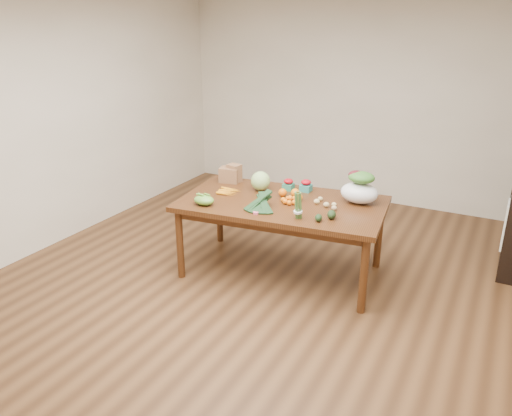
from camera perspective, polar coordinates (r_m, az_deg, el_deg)
The scene contains 24 objects.
floor at distance 4.69m, azimuth -0.29°, elevation -9.67°, with size 6.00×6.00×0.00m, color brown.
room_walls at distance 4.17m, azimuth -0.33°, elevation 6.51°, with size 5.02×6.02×2.70m.
dining_table at distance 4.90m, azimuth 2.93°, elevation -3.35°, with size 1.92×1.07×0.75m, color #4C2811.
dish_towel at distance 5.29m, azimuth 26.56°, elevation -1.72°, with size 0.02×0.28×0.45m, color white.
paper_bag at distance 5.29m, azimuth -3.04°, elevation 3.98°, with size 0.27×0.22×0.19m, color brown, non-canonical shape.
cabbage at distance 5.03m, azimuth 0.52°, elevation 3.11°, with size 0.19×0.19×0.19m, color #ADC672.
strawberry_basket_a at distance 5.07m, azimuth 3.72°, elevation 2.59°, with size 0.10×0.10×0.09m, color #B30B1C, non-canonical shape.
strawberry_basket_b at distance 5.04m, azimuth 5.72°, elevation 2.45°, with size 0.11×0.11×0.10m, color red, non-canonical shape.
orange_a at distance 4.87m, azimuth 3.06°, elevation 1.78°, with size 0.08×0.08×0.08m, color orange.
orange_b at distance 4.87m, azimuth 4.51°, elevation 1.74°, with size 0.09×0.09×0.09m, color orange.
orange_c at distance 4.77m, azimuth 4.94°, elevation 1.23°, with size 0.07×0.07×0.07m, color #EE5E0E.
mandarin_cluster at distance 4.70m, azimuth 3.92°, elevation 1.01°, with size 0.18×0.18×0.08m, color orange, non-canonical shape.
carrots at distance 4.98m, azimuth -3.10°, elevation 1.90°, with size 0.22×0.22×0.03m, color orange, non-canonical shape.
snap_pea_bag at distance 4.68m, azimuth -5.97°, elevation 0.91°, with size 0.20×0.15×0.09m, color #67A237.
kale_bunch at distance 4.50m, azimuth 0.43°, elevation 0.70°, with size 0.32×0.40×0.16m, color black, non-canonical shape.
asparagus_bundle at distance 4.31m, azimuth 4.85°, elevation 0.33°, with size 0.08×0.08×0.25m, color #56833C, non-canonical shape.
potato_a at distance 4.71m, azimuth 6.96°, elevation 0.75°, with size 0.06×0.05×0.05m, color #D4B47A.
potato_b at distance 4.64m, azimuth 8.04°, elevation 0.38°, with size 0.06×0.05×0.05m, color tan.
potato_c at distance 4.67m, azimuth 8.90°, elevation 0.40°, with size 0.05×0.04×0.04m, color #DEC880.
potato_d at distance 4.79m, azimuth 7.36°, elevation 1.05°, with size 0.05×0.04×0.04m, color tan.
potato_e at distance 4.58m, azimuth 8.92°, elevation 0.01°, with size 0.05×0.05×0.05m, color tan.
avocado_a at distance 4.31m, azimuth 7.16°, elevation -1.11°, with size 0.06×0.09×0.06m, color black.
avocado_b at distance 4.38m, azimuth 8.63°, elevation -0.74°, with size 0.08×0.11×0.08m, color black.
salad_bag at distance 4.77m, azimuth 11.75°, elevation 2.15°, with size 0.35×0.27×0.27m, color white, non-canonical shape.
Camera 1 is at (1.90, -3.56, 2.40)m, focal length 35.00 mm.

